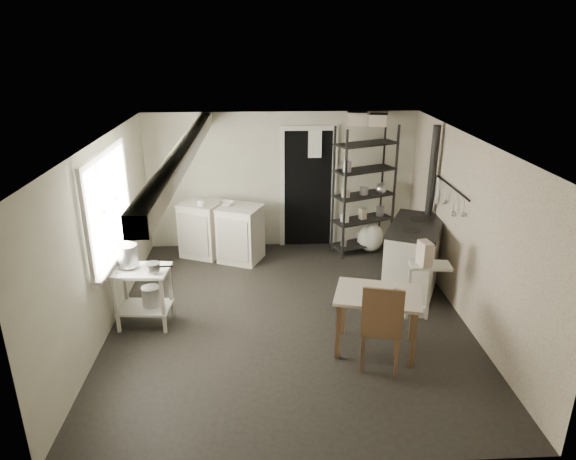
{
  "coord_description": "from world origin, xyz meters",
  "views": [
    {
      "loc": [
        -0.31,
        -5.86,
        3.45
      ],
      "look_at": [
        0.0,
        0.3,
        1.1
      ],
      "focal_mm": 32.0,
      "sensor_mm": 36.0,
      "label": 1
    }
  ],
  "objects_px": {
    "stockpot": "(128,255)",
    "stove": "(413,258)",
    "prep_table": "(144,296)",
    "shelf_rack": "(364,197)",
    "work_table": "(377,320)",
    "chair": "(381,326)",
    "flour_sack": "(371,238)",
    "base_cabinets": "(221,231)"
  },
  "relations": [
    {
      "from": "prep_table",
      "to": "work_table",
      "type": "distance_m",
      "value": 2.88
    },
    {
      "from": "stove",
      "to": "flour_sack",
      "type": "bearing_deg",
      "value": 129.43
    },
    {
      "from": "stove",
      "to": "chair",
      "type": "relative_size",
      "value": 1.17
    },
    {
      "from": "prep_table",
      "to": "shelf_rack",
      "type": "distance_m",
      "value": 3.92
    },
    {
      "from": "base_cabinets",
      "to": "stove",
      "type": "relative_size",
      "value": 1.13
    },
    {
      "from": "work_table",
      "to": "chair",
      "type": "distance_m",
      "value": 0.31
    },
    {
      "from": "base_cabinets",
      "to": "flour_sack",
      "type": "relative_size",
      "value": 2.77
    },
    {
      "from": "stockpot",
      "to": "chair",
      "type": "height_order",
      "value": "stockpot"
    },
    {
      "from": "stove",
      "to": "chair",
      "type": "distance_m",
      "value": 2.07
    },
    {
      "from": "base_cabinets",
      "to": "flour_sack",
      "type": "distance_m",
      "value": 2.51
    },
    {
      "from": "base_cabinets",
      "to": "stove",
      "type": "height_order",
      "value": "stove"
    },
    {
      "from": "flour_sack",
      "to": "stockpot",
      "type": "bearing_deg",
      "value": -148.25
    },
    {
      "from": "base_cabinets",
      "to": "prep_table",
      "type": "bearing_deg",
      "value": -88.59
    },
    {
      "from": "shelf_rack",
      "to": "chair",
      "type": "distance_m",
      "value": 3.29
    },
    {
      "from": "prep_table",
      "to": "base_cabinets",
      "type": "bearing_deg",
      "value": 68.54
    },
    {
      "from": "stockpot",
      "to": "stove",
      "type": "relative_size",
      "value": 0.22
    },
    {
      "from": "flour_sack",
      "to": "stove",
      "type": "bearing_deg",
      "value": -75.45
    },
    {
      "from": "prep_table",
      "to": "stove",
      "type": "bearing_deg",
      "value": 13.53
    },
    {
      "from": "work_table",
      "to": "flour_sack",
      "type": "distance_m",
      "value": 2.93
    },
    {
      "from": "chair",
      "to": "stockpot",
      "type": "bearing_deg",
      "value": 174.29
    },
    {
      "from": "chair",
      "to": "flour_sack",
      "type": "bearing_deg",
      "value": 93.94
    },
    {
      "from": "prep_table",
      "to": "stockpot",
      "type": "height_order",
      "value": "stockpot"
    },
    {
      "from": "stove",
      "to": "flour_sack",
      "type": "height_order",
      "value": "stove"
    },
    {
      "from": "flour_sack",
      "to": "prep_table",
      "type": "bearing_deg",
      "value": -146.59
    },
    {
      "from": "stove",
      "to": "base_cabinets",
      "type": "bearing_deg",
      "value": -178.13
    },
    {
      "from": "flour_sack",
      "to": "chair",
      "type": "bearing_deg",
      "value": -99.8
    },
    {
      "from": "shelf_rack",
      "to": "stockpot",
      "type": "bearing_deg",
      "value": -170.22
    },
    {
      "from": "work_table",
      "to": "flour_sack",
      "type": "bearing_deg",
      "value": 79.62
    },
    {
      "from": "prep_table",
      "to": "flour_sack",
      "type": "xyz_separation_m",
      "value": [
        3.32,
        2.19,
        -0.16
      ]
    },
    {
      "from": "prep_table",
      "to": "shelf_rack",
      "type": "bearing_deg",
      "value": 35.26
    },
    {
      "from": "chair",
      "to": "work_table",
      "type": "bearing_deg",
      "value": 99.71
    },
    {
      "from": "shelf_rack",
      "to": "chair",
      "type": "bearing_deg",
      "value": -120.76
    },
    {
      "from": "stockpot",
      "to": "work_table",
      "type": "distance_m",
      "value": 3.08
    },
    {
      "from": "base_cabinets",
      "to": "shelf_rack",
      "type": "relative_size",
      "value": 0.65
    },
    {
      "from": "work_table",
      "to": "flour_sack",
      "type": "xyz_separation_m",
      "value": [
        0.53,
        2.88,
        -0.14
      ]
    },
    {
      "from": "work_table",
      "to": "chair",
      "type": "bearing_deg",
      "value": -94.04
    },
    {
      "from": "base_cabinets",
      "to": "work_table",
      "type": "xyz_separation_m",
      "value": [
        1.97,
        -2.78,
        -0.08
      ]
    },
    {
      "from": "prep_table",
      "to": "stove",
      "type": "xyz_separation_m",
      "value": [
        3.66,
        0.88,
        0.04
      ]
    },
    {
      "from": "prep_table",
      "to": "chair",
      "type": "relative_size",
      "value": 0.74
    },
    {
      "from": "base_cabinets",
      "to": "chair",
      "type": "distance_m",
      "value": 3.64
    },
    {
      "from": "chair",
      "to": "shelf_rack",
      "type": "bearing_deg",
      "value": 96.72
    },
    {
      "from": "shelf_rack",
      "to": "work_table",
      "type": "xyz_separation_m",
      "value": [
        -0.38,
        -2.93,
        -0.57
      ]
    }
  ]
}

